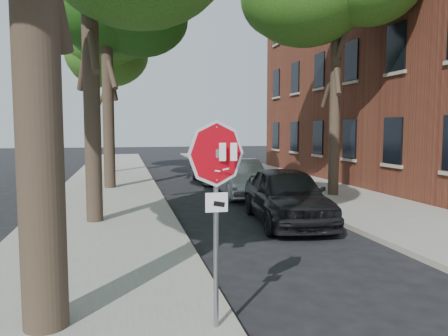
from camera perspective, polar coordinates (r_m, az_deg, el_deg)
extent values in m
plane|color=black|center=(6.10, 5.84, -20.30)|extent=(120.00, 120.00, 0.00)
cube|color=gray|center=(17.42, -15.16, -3.51)|extent=(4.00, 55.00, 0.12)
cube|color=gray|center=(19.07, 11.31, -2.70)|extent=(4.00, 55.00, 0.12)
cube|color=#9E9384|center=(17.45, -8.41, -3.36)|extent=(0.12, 55.00, 0.13)
cube|color=#9E9384|center=(18.33, 5.45, -2.92)|extent=(0.12, 55.00, 0.13)
cube|color=maroon|center=(25.35, 27.01, 15.67)|extent=(12.00, 20.00, 15.00)
cylinder|color=gray|center=(5.46, -1.06, -7.55)|extent=(0.06, 0.06, 2.60)
cube|color=#99999E|center=(5.31, -1.01, 1.90)|extent=(0.05, 0.06, 0.10)
cylinder|color=#99999E|center=(5.30, -1.00, 1.90)|extent=(0.76, 0.32, 0.82)
cylinder|color=white|center=(5.29, -0.97, 1.89)|extent=(0.76, 0.32, 0.82)
cylinder|color=red|center=(5.29, -0.96, 1.89)|extent=(0.68, 0.29, 0.74)
cube|color=white|center=(5.23, -3.18, 2.07)|extent=(0.08, 0.00, 0.22)
cube|color=white|center=(5.26, -1.68, 2.09)|extent=(0.08, 0.00, 0.22)
cube|color=white|center=(5.29, -0.19, 2.11)|extent=(0.08, 0.00, 0.22)
cube|color=white|center=(5.32, 1.28, 2.13)|extent=(0.08, 0.00, 0.22)
cube|color=silver|center=(5.27, -2.10, -0.20)|extent=(0.08, 0.00, 0.03)
cube|color=silver|center=(5.29, -0.92, -0.39)|extent=(0.08, 0.00, 0.03)
cube|color=silver|center=(5.31, 0.24, -0.15)|extent=(0.08, 0.00, 0.03)
cube|color=white|center=(5.37, -0.97, -4.51)|extent=(0.28, 0.02, 0.24)
cube|color=black|center=(5.36, -0.63, -4.73)|extent=(0.15, 0.00, 0.08)
cylinder|color=black|center=(12.45, -17.06, 15.32)|extent=(0.44, 0.44, 9.50)
cylinder|color=black|center=(19.39, -14.99, 12.35)|extent=(0.48, 0.48, 10.00)
ellipsoid|color=#143A0B|center=(19.94, -15.19, 20.35)|extent=(4.62, 4.62, 3.70)
ellipsoid|color=#143A0B|center=(20.69, -17.52, 18.53)|extent=(4.20, 4.20, 3.36)
cylinder|color=black|center=(26.31, -15.10, 9.30)|extent=(0.40, 0.40, 9.00)
ellipsoid|color=#1D4810|center=(26.62, -15.23, 14.71)|extent=(4.16, 4.16, 3.33)
ellipsoid|color=#1D4810|center=(26.22, -13.17, 17.01)|extent=(3.40, 3.40, 2.72)
ellipsoid|color=#1D4810|center=(27.34, -16.77, 13.61)|extent=(3.78, 3.78, 3.02)
cylinder|color=black|center=(17.21, 14.37, 11.63)|extent=(0.40, 0.40, 9.00)
ellipsoid|color=#1D4810|center=(17.68, 14.56, 19.77)|extent=(4.16, 4.16, 3.33)
ellipsoid|color=#1D4810|center=(17.94, 11.10, 18.37)|extent=(3.78, 3.78, 3.02)
imported|color=black|center=(12.29, 8.17, -3.52)|extent=(2.32, 4.77, 1.57)
imported|color=#9E9FA6|center=(16.98, 2.13, -1.32)|extent=(1.63, 4.40, 1.44)
imported|color=#55555B|center=(21.68, -1.21, 0.00)|extent=(2.03, 4.79, 1.38)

